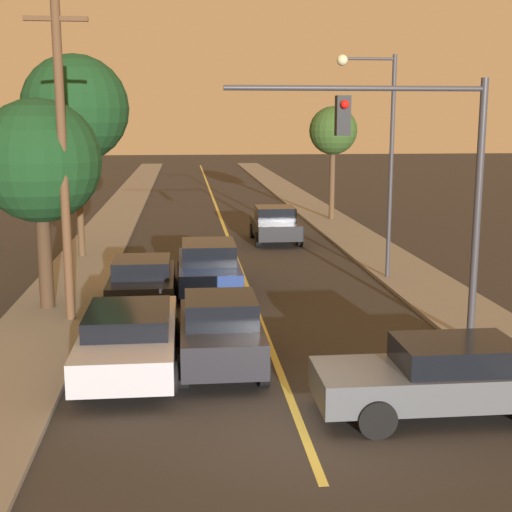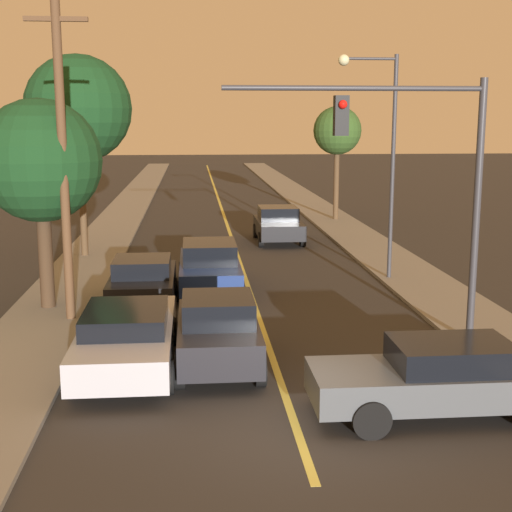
{
  "view_description": "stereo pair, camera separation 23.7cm",
  "coord_description": "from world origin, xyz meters",
  "px_view_note": "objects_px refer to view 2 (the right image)",
  "views": [
    {
      "loc": [
        -2.01,
        -11.7,
        5.44
      ],
      "look_at": [
        0.0,
        8.14,
        1.6
      ],
      "focal_mm": 50.0,
      "sensor_mm": 36.0,
      "label": 1
    },
    {
      "loc": [
        -1.78,
        -11.73,
        5.44
      ],
      "look_at": [
        0.0,
        8.14,
        1.6
      ],
      "focal_mm": 50.0,
      "sensor_mm": 36.0,
      "label": 2
    }
  ],
  "objects_px": {
    "car_outer_lane_front": "(127,336)",
    "car_near_lane_second": "(210,266)",
    "car_far_oncoming": "(278,224)",
    "utility_pole_left": "(63,156)",
    "car_near_lane_front": "(218,331)",
    "streetlamp_right": "(380,137)",
    "car_outer_lane_second": "(143,282)",
    "tree_left_far": "(78,109)",
    "tree_left_near": "(40,162)",
    "tree_right_near": "(337,131)",
    "car_crossing_right": "(443,378)",
    "traffic_signal_mast": "(418,163)"
  },
  "relations": [
    {
      "from": "car_outer_lane_front",
      "to": "car_near_lane_second",
      "type": "bearing_deg",
      "value": 74.6
    },
    {
      "from": "car_outer_lane_front",
      "to": "car_far_oncoming",
      "type": "distance_m",
      "value": 17.03
    },
    {
      "from": "utility_pole_left",
      "to": "car_near_lane_front",
      "type": "bearing_deg",
      "value": -45.87
    },
    {
      "from": "car_near_lane_front",
      "to": "car_near_lane_second",
      "type": "height_order",
      "value": "car_near_lane_front"
    },
    {
      "from": "car_outer_lane_front",
      "to": "streetlamp_right",
      "type": "relative_size",
      "value": 0.69
    },
    {
      "from": "car_far_oncoming",
      "to": "car_outer_lane_second",
      "type": "bearing_deg",
      "value": 64.13
    },
    {
      "from": "car_near_lane_second",
      "to": "car_far_oncoming",
      "type": "height_order",
      "value": "car_near_lane_second"
    },
    {
      "from": "car_far_oncoming",
      "to": "streetlamp_right",
      "type": "bearing_deg",
      "value": 106.48
    },
    {
      "from": "car_far_oncoming",
      "to": "tree_left_far",
      "type": "bearing_deg",
      "value": 20.53
    },
    {
      "from": "car_outer_lane_front",
      "to": "car_far_oncoming",
      "type": "relative_size",
      "value": 1.28
    },
    {
      "from": "car_near_lane_front",
      "to": "tree_left_near",
      "type": "bearing_deg",
      "value": 131.77
    },
    {
      "from": "car_near_lane_front",
      "to": "car_outer_lane_second",
      "type": "distance_m",
      "value": 5.72
    },
    {
      "from": "car_outer_lane_second",
      "to": "tree_right_near",
      "type": "bearing_deg",
      "value": 61.98
    },
    {
      "from": "car_crossing_right",
      "to": "streetlamp_right",
      "type": "distance_m",
      "value": 12.06
    },
    {
      "from": "car_far_oncoming",
      "to": "car_outer_lane_front",
      "type": "bearing_deg",
      "value": 71.86
    },
    {
      "from": "car_near_lane_second",
      "to": "car_outer_lane_second",
      "type": "distance_m",
      "value": 2.82
    },
    {
      "from": "traffic_signal_mast",
      "to": "tree_left_near",
      "type": "height_order",
      "value": "traffic_signal_mast"
    },
    {
      "from": "traffic_signal_mast",
      "to": "car_crossing_right",
      "type": "bearing_deg",
      "value": -99.54
    },
    {
      "from": "traffic_signal_mast",
      "to": "utility_pole_left",
      "type": "distance_m",
      "value": 9.05
    },
    {
      "from": "car_crossing_right",
      "to": "tree_left_near",
      "type": "height_order",
      "value": "tree_left_near"
    },
    {
      "from": "car_outer_lane_second",
      "to": "traffic_signal_mast",
      "type": "bearing_deg",
      "value": -32.14
    },
    {
      "from": "traffic_signal_mast",
      "to": "utility_pole_left",
      "type": "xyz_separation_m",
      "value": [
        -8.6,
        2.84,
        0.04
      ]
    },
    {
      "from": "car_near_lane_second",
      "to": "car_far_oncoming",
      "type": "relative_size",
      "value": 1.2
    },
    {
      "from": "tree_left_far",
      "to": "car_outer_lane_second",
      "type": "bearing_deg",
      "value": -70.31
    },
    {
      "from": "car_near_lane_front",
      "to": "traffic_signal_mast",
      "type": "distance_m",
      "value": 6.05
    },
    {
      "from": "utility_pole_left",
      "to": "tree_left_far",
      "type": "bearing_deg",
      "value": 95.87
    },
    {
      "from": "car_near_lane_front",
      "to": "traffic_signal_mast",
      "type": "xyz_separation_m",
      "value": [
        4.73,
        1.14,
        3.6
      ]
    },
    {
      "from": "car_crossing_right",
      "to": "traffic_signal_mast",
      "type": "xyz_separation_m",
      "value": [
        0.69,
        4.13,
        3.69
      ]
    },
    {
      "from": "car_outer_lane_second",
      "to": "tree_left_far",
      "type": "xyz_separation_m",
      "value": [
        -2.82,
        7.89,
        5.06
      ]
    },
    {
      "from": "car_near_lane_second",
      "to": "tree_left_near",
      "type": "relative_size",
      "value": 0.81
    },
    {
      "from": "car_near_lane_second",
      "to": "utility_pole_left",
      "type": "relative_size",
      "value": 0.57
    },
    {
      "from": "tree_left_near",
      "to": "utility_pole_left",
      "type": "bearing_deg",
      "value": -56.73
    },
    {
      "from": "car_near_lane_second",
      "to": "car_outer_lane_second",
      "type": "height_order",
      "value": "car_near_lane_second"
    },
    {
      "from": "traffic_signal_mast",
      "to": "car_outer_lane_front",
      "type": "bearing_deg",
      "value": -171.33
    },
    {
      "from": "tree_left_near",
      "to": "tree_right_near",
      "type": "distance_m",
      "value": 21.06
    },
    {
      "from": "car_far_oncoming",
      "to": "traffic_signal_mast",
      "type": "distance_m",
      "value": 15.66
    },
    {
      "from": "traffic_signal_mast",
      "to": "streetlamp_right",
      "type": "xyz_separation_m",
      "value": [
        0.97,
        7.08,
        0.4
      ]
    },
    {
      "from": "tree_left_far",
      "to": "tree_right_near",
      "type": "relative_size",
      "value": 1.29
    },
    {
      "from": "car_outer_lane_second",
      "to": "car_crossing_right",
      "type": "relative_size",
      "value": 0.82
    },
    {
      "from": "car_outer_lane_front",
      "to": "tree_right_near",
      "type": "xyz_separation_m",
      "value": [
        9.19,
        22.52,
        4.03
      ]
    },
    {
      "from": "car_outer_lane_front",
      "to": "tree_left_far",
      "type": "height_order",
      "value": "tree_left_far"
    },
    {
      "from": "car_near_lane_second",
      "to": "tree_left_far",
      "type": "relative_size",
      "value": 0.61
    },
    {
      "from": "streetlamp_right",
      "to": "utility_pole_left",
      "type": "distance_m",
      "value": 10.47
    },
    {
      "from": "streetlamp_right",
      "to": "tree_left_near",
      "type": "height_order",
      "value": "streetlamp_right"
    },
    {
      "from": "utility_pole_left",
      "to": "tree_right_near",
      "type": "bearing_deg",
      "value": 59.34
    },
    {
      "from": "car_outer_lane_second",
      "to": "traffic_signal_mast",
      "type": "height_order",
      "value": "traffic_signal_mast"
    },
    {
      "from": "car_near_lane_front",
      "to": "tree_right_near",
      "type": "relative_size",
      "value": 0.64
    },
    {
      "from": "utility_pole_left",
      "to": "car_far_oncoming",
      "type": "bearing_deg",
      "value": 59.79
    },
    {
      "from": "car_near_lane_second",
      "to": "streetlamp_right",
      "type": "height_order",
      "value": "streetlamp_right"
    },
    {
      "from": "tree_right_near",
      "to": "car_outer_lane_second",
      "type": "bearing_deg",
      "value": -118.02
    }
  ]
}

